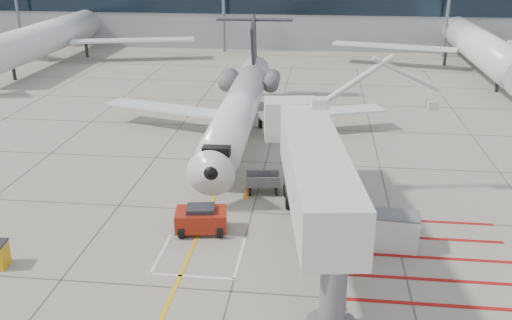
# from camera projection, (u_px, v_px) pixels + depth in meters

# --- Properties ---
(ground_plane) EXTENTS (260.00, 260.00, 0.00)m
(ground_plane) POSITION_uv_depth(u_px,v_px,m) (243.00, 247.00, 29.33)
(ground_plane) COLOR gray
(ground_plane) RESTS_ON ground
(regional_jet) EXTENTS (24.57, 30.69, 7.92)m
(regional_jet) POSITION_uv_depth(u_px,v_px,m) (235.00, 98.00, 41.79)
(regional_jet) COLOR silver
(regional_jet) RESTS_ON ground_plane
(jet_bridge) EXTENTS (11.01, 19.25, 7.30)m
(jet_bridge) POSITION_uv_depth(u_px,v_px,m) (316.00, 185.00, 27.68)
(jet_bridge) COLOR silver
(jet_bridge) RESTS_ON ground_plane
(pushback_tug) EXTENTS (2.93, 2.08, 1.58)m
(pushback_tug) POSITION_uv_depth(u_px,v_px,m) (201.00, 218.00, 30.60)
(pushback_tug) COLOR maroon
(pushback_tug) RESTS_ON ground_plane
(baggage_cart) EXTENTS (2.22, 1.56, 1.31)m
(baggage_cart) POSITION_uv_depth(u_px,v_px,m) (263.00, 183.00, 35.47)
(baggage_cart) COLOR #56575B
(baggage_cart) RESTS_ON ground_plane
(ground_power_unit) EXTENTS (2.50, 1.59, 1.89)m
(ground_power_unit) POSITION_uv_depth(u_px,v_px,m) (394.00, 231.00, 28.97)
(ground_power_unit) COLOR silver
(ground_power_unit) RESTS_ON ground_plane
(cone_nose) EXTENTS (0.37, 0.37, 0.51)m
(cone_nose) POSITION_uv_depth(u_px,v_px,m) (248.00, 186.00, 35.98)
(cone_nose) COLOR #FF640D
(cone_nose) RESTS_ON ground_plane
(cone_side) EXTENTS (0.36, 0.36, 0.50)m
(cone_side) POSITION_uv_depth(u_px,v_px,m) (246.00, 194.00, 34.86)
(cone_side) COLOR orange
(cone_side) RESTS_ON ground_plane
(bg_aircraft_b) EXTENTS (35.35, 39.27, 11.78)m
(bg_aircraft_b) POSITION_uv_depth(u_px,v_px,m) (55.00, 14.00, 73.06)
(bg_aircraft_b) COLOR silver
(bg_aircraft_b) RESTS_ON ground_plane
(bg_aircraft_c) EXTENTS (33.73, 37.48, 11.24)m
(bg_aircraft_c) POSITION_uv_depth(u_px,v_px,m) (477.00, 22.00, 67.59)
(bg_aircraft_c) COLOR silver
(bg_aircraft_c) RESTS_ON ground_plane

